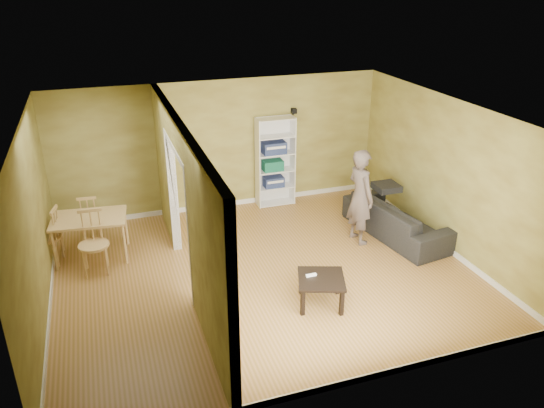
# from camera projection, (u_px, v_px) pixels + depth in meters

# --- Properties ---
(room_shell) EXTENTS (6.50, 6.50, 6.50)m
(room_shell) POSITION_uv_depth(u_px,v_px,m) (264.00, 199.00, 8.05)
(room_shell) COLOR #AE7C4A
(room_shell) RESTS_ON ground
(partition) EXTENTS (0.22, 5.50, 2.60)m
(partition) POSITION_uv_depth(u_px,v_px,m) (185.00, 209.00, 7.70)
(partition) COLOR tan
(partition) RESTS_ON ground
(wall_speaker) EXTENTS (0.10, 0.10, 0.10)m
(wall_speaker) POSITION_uv_depth(u_px,v_px,m) (294.00, 111.00, 10.57)
(wall_speaker) COLOR black
(wall_speaker) RESTS_ON room_shell
(sofa) EXTENTS (2.34, 1.28, 0.85)m
(sofa) POSITION_uv_depth(u_px,v_px,m) (397.00, 214.00, 9.63)
(sofa) COLOR black
(sofa) RESTS_ON ground
(person) EXTENTS (0.80, 0.66, 2.02)m
(person) POSITION_uv_depth(u_px,v_px,m) (361.00, 189.00, 9.19)
(person) COLOR slate
(person) RESTS_ON ground
(bookshelf) EXTENTS (0.77, 0.34, 1.83)m
(bookshelf) POSITION_uv_depth(u_px,v_px,m) (274.00, 161.00, 10.77)
(bookshelf) COLOR white
(bookshelf) RESTS_ON ground
(paper_box_navy_a) EXTENTS (0.40, 0.26, 0.21)m
(paper_box_navy_a) POSITION_uv_depth(u_px,v_px,m) (273.00, 182.00, 10.89)
(paper_box_navy_a) COLOR #192449
(paper_box_navy_a) RESTS_ON bookshelf
(paper_box_teal) EXTENTS (0.41, 0.26, 0.21)m
(paper_box_teal) POSITION_uv_depth(u_px,v_px,m) (273.00, 165.00, 10.74)
(paper_box_teal) COLOR #16564C
(paper_box_teal) RESTS_ON bookshelf
(paper_box_navy_b) EXTENTS (0.46, 0.30, 0.24)m
(paper_box_navy_b) POSITION_uv_depth(u_px,v_px,m) (274.00, 148.00, 10.59)
(paper_box_navy_b) COLOR navy
(paper_box_navy_b) RESTS_ON bookshelf
(coffee_table) EXTENTS (0.66, 0.66, 0.44)m
(coffee_table) POSITION_uv_depth(u_px,v_px,m) (321.00, 282.00, 7.63)
(coffee_table) COLOR black
(coffee_table) RESTS_ON ground
(game_controller) EXTENTS (0.16, 0.04, 0.03)m
(game_controller) POSITION_uv_depth(u_px,v_px,m) (311.00, 275.00, 7.64)
(game_controller) COLOR white
(game_controller) RESTS_ON coffee_table
(dining_table) EXTENTS (1.19, 0.79, 0.74)m
(dining_table) POSITION_uv_depth(u_px,v_px,m) (89.00, 221.00, 8.78)
(dining_table) COLOR tan
(dining_table) RESTS_ON ground
(chair_left) EXTENTS (0.54, 0.54, 0.98)m
(chair_left) POSITION_uv_depth(u_px,v_px,m) (47.00, 236.00, 8.68)
(chair_left) COLOR #D1BC84
(chair_left) RESTS_ON ground
(chair_near) EXTENTS (0.50, 0.50, 1.05)m
(chair_near) POSITION_uv_depth(u_px,v_px,m) (93.00, 243.00, 8.38)
(chair_near) COLOR #D1B783
(chair_near) RESTS_ON ground
(chair_far) EXTENTS (0.45, 0.45, 0.91)m
(chair_far) POSITION_uv_depth(u_px,v_px,m) (90.00, 217.00, 9.42)
(chair_far) COLOR #D3AF7F
(chair_far) RESTS_ON ground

